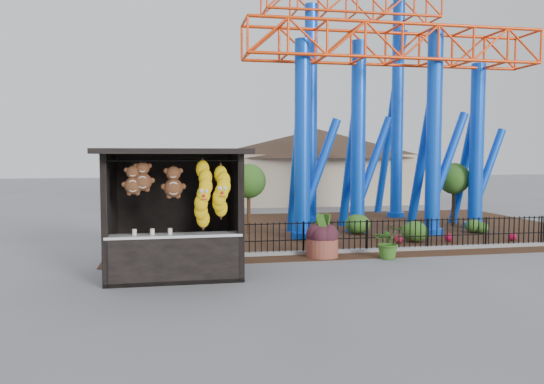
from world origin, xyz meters
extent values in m
plane|color=slate|center=(0.00, 0.00, 0.00)|extent=(120.00, 120.00, 0.00)
cube|color=#331E11|center=(4.00, 8.00, 0.01)|extent=(18.00, 12.00, 0.02)
cube|color=gray|center=(4.00, 3.00, 0.06)|extent=(18.00, 0.18, 0.12)
cube|color=black|center=(-3.00, 1.20, 0.05)|extent=(3.20, 2.60, 0.10)
cube|color=black|center=(-3.00, 2.44, 1.50)|extent=(3.20, 0.12, 3.00)
cube|color=black|center=(-4.54, 1.20, 1.50)|extent=(0.12, 2.60, 3.00)
cube|color=black|center=(-1.46, 1.20, 1.50)|extent=(0.12, 2.60, 3.00)
cube|color=black|center=(-3.00, 0.95, 3.06)|extent=(3.50, 3.40, 0.12)
cube|color=black|center=(-4.53, -0.03, 1.50)|extent=(0.14, 0.14, 3.00)
cube|color=black|center=(-1.47, -0.03, 1.50)|extent=(0.14, 0.14, 3.00)
cube|color=black|center=(-3.00, 0.15, 0.55)|extent=(3.00, 0.50, 1.10)
cube|color=silver|center=(-3.00, 0.15, 1.12)|extent=(3.10, 0.55, 0.06)
cylinder|color=black|center=(-3.00, -0.25, 2.85)|extent=(2.90, 0.04, 0.04)
cylinder|color=blue|center=(1.50, 6.00, 3.50)|extent=(0.56, 0.56, 7.00)
cylinder|color=blue|center=(1.50, 6.00, 0.12)|extent=(0.84, 0.84, 0.24)
cylinder|color=blue|center=(4.00, 7.20, 3.65)|extent=(0.56, 0.56, 7.30)
cylinder|color=blue|center=(4.00, 7.20, 0.12)|extent=(0.84, 0.84, 0.24)
cylinder|color=blue|center=(6.50, 6.00, 3.75)|extent=(0.56, 0.56, 7.50)
cylinder|color=blue|center=(6.50, 6.00, 0.12)|extent=(0.84, 0.84, 0.24)
cylinder|color=blue|center=(9.00, 7.20, 3.30)|extent=(0.56, 0.56, 6.60)
cylinder|color=blue|center=(9.00, 7.20, 0.12)|extent=(0.84, 0.84, 0.24)
cylinder|color=blue|center=(3.00, 10.50, 4.75)|extent=(0.56, 0.56, 9.50)
cylinder|color=blue|center=(3.00, 10.50, 0.12)|extent=(0.84, 0.84, 0.24)
cylinder|color=blue|center=(7.50, 11.50, 5.25)|extent=(0.56, 0.56, 10.50)
cylinder|color=blue|center=(7.50, 11.50, 0.12)|extent=(0.84, 0.84, 0.24)
cylinder|color=blue|center=(1.50, 6.90, 2.62)|extent=(0.36, 2.21, 5.85)
cylinder|color=blue|center=(2.20, 6.30, 2.45)|extent=(1.62, 0.32, 3.73)
cylinder|color=blue|center=(4.00, 8.10, 2.74)|extent=(0.36, 2.29, 6.10)
cylinder|color=blue|center=(4.70, 7.50, 2.55)|extent=(1.67, 0.32, 3.88)
cylinder|color=blue|center=(6.50, 6.90, 2.81)|extent=(0.36, 2.34, 6.26)
cylinder|color=blue|center=(7.20, 6.30, 2.62)|extent=(1.71, 0.32, 3.99)
cylinder|color=blue|center=(9.00, 8.10, 2.47)|extent=(0.36, 2.10, 5.53)
cylinder|color=blue|center=(9.70, 7.50, 2.31)|extent=(1.54, 0.32, 3.52)
cylinder|color=brown|center=(1.24, 2.53, 0.27)|extent=(1.21, 1.21, 0.55)
ellipsoid|color=#34151D|center=(1.24, 2.53, 0.87)|extent=(0.70, 0.70, 0.64)
imported|color=#26601C|center=(3.06, 1.95, 0.49)|extent=(1.05, 0.96, 0.99)
ellipsoid|color=#2F5C1B|center=(1.82, 4.62, 0.33)|extent=(0.77, 0.77, 0.62)
ellipsoid|color=#2F5C1B|center=(5.08, 4.49, 0.37)|extent=(0.89, 0.89, 0.71)
ellipsoid|color=#2F5C1B|center=(8.26, 6.07, 0.27)|extent=(0.64, 0.64, 0.51)
ellipsoid|color=#2F5C1B|center=(3.79, 6.58, 0.39)|extent=(0.93, 0.93, 0.74)
ellipsoid|color=#2F5C1B|center=(8.47, 5.84, 0.23)|extent=(0.53, 0.53, 0.42)
sphere|color=#B60C31|center=(2.06, 4.29, 0.16)|extent=(0.28, 0.28, 0.28)
sphere|color=#B60C31|center=(4.40, 4.31, 0.16)|extent=(0.28, 0.28, 0.28)
sphere|color=#B60C31|center=(6.25, 4.32, 0.16)|extent=(0.28, 0.28, 0.28)
sphere|color=#B60C31|center=(8.49, 4.05, 0.16)|extent=(0.28, 0.28, 0.28)
cube|color=#BFAD8C|center=(6.00, 20.00, 1.50)|extent=(12.00, 6.00, 3.00)
cone|color=#332319|center=(6.00, 20.00, 3.90)|extent=(15.00, 15.00, 1.80)
camera|label=1|loc=(-3.05, -12.20, 2.98)|focal=35.00mm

